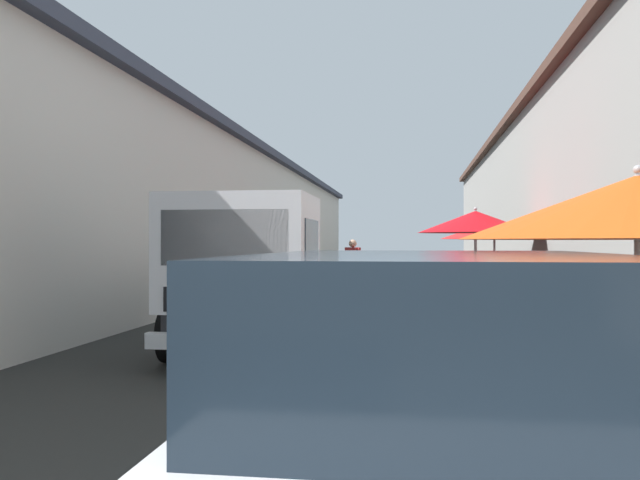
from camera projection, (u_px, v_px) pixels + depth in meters
name	position (u px, v px, depth m)	size (l,w,h in m)	color
ground	(377.00, 309.00, 14.53)	(90.00, 90.00, 0.00)	#282826
building_left_whitewash	(111.00, 213.00, 17.84)	(49.80, 7.50, 4.62)	beige
fruit_stall_far_left	(478.00, 238.00, 12.76)	(2.28, 2.28, 2.21)	#9E9EA3
fruit_stall_far_right	(494.00, 236.00, 16.42)	(2.73, 2.73, 2.14)	#9E9EA3
fruit_stall_near_left	(637.00, 226.00, 4.80)	(2.65, 2.65, 2.08)	#9E9EA3
hatchback_car	(438.00, 413.00, 2.86)	(3.92, 1.93, 1.45)	#ADAFB5
delivery_truck	(255.00, 277.00, 8.60)	(4.93, 2.00, 2.08)	black
vendor_by_crates	(353.00, 264.00, 17.60)	(0.48, 0.47, 1.59)	#232328
vendor_in_shade	(217.00, 275.00, 11.93)	(0.31, 0.61, 1.56)	#665B4C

